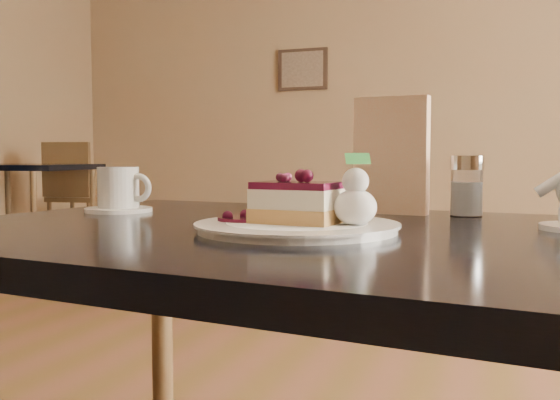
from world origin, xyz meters
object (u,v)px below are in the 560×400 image
(cheesecake_slice, at_px, (297,203))
(bg_table_far_left, at_px, (21,254))
(main_table, at_px, (311,279))
(dessert_plate, at_px, (297,227))
(coffee_set, at_px, (120,192))

(cheesecake_slice, relative_size, bg_table_far_left, 0.07)
(cheesecake_slice, height_order, bg_table_far_left, cheesecake_slice)
(main_table, height_order, bg_table_far_left, bg_table_far_left)
(bg_table_far_left, bearing_deg, cheesecake_slice, -50.85)
(main_table, relative_size, dessert_plate, 4.43)
(main_table, xyz_separation_m, coffee_set, (-0.43, 0.13, 0.12))
(main_table, bearing_deg, cheesecake_slice, -90.00)
(coffee_set, bearing_deg, dessert_plate, -23.34)
(main_table, bearing_deg, bg_table_far_left, 144.24)
(cheesecake_slice, bearing_deg, main_table, 90.00)
(cheesecake_slice, xyz_separation_m, bg_table_far_left, (-3.35, 3.05, -0.71))
(coffee_set, xyz_separation_m, bg_table_far_left, (-2.92, 2.86, -0.71))
(main_table, xyz_separation_m, cheesecake_slice, (-0.01, -0.05, 0.12))
(dessert_plate, bearing_deg, main_table, 83.94)
(cheesecake_slice, distance_m, coffee_set, 0.46)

